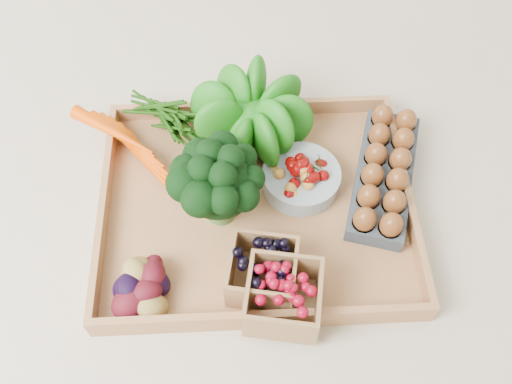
{
  "coord_description": "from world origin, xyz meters",
  "views": [
    {
      "loc": [
        -0.03,
        -0.55,
        0.88
      ],
      "look_at": [
        0.0,
        0.0,
        0.06
      ],
      "focal_mm": 40.0,
      "sensor_mm": 36.0,
      "label": 1
    }
  ],
  "objects_px": {
    "cherry_bowl": "(301,179)",
    "egg_carton": "(384,176)",
    "broccoli": "(219,195)",
    "tray": "(256,208)"
  },
  "relations": [
    {
      "from": "tray",
      "to": "egg_carton",
      "type": "height_order",
      "value": "egg_carton"
    },
    {
      "from": "cherry_bowl",
      "to": "egg_carton",
      "type": "relative_size",
      "value": 0.51
    },
    {
      "from": "tray",
      "to": "egg_carton",
      "type": "xyz_separation_m",
      "value": [
        0.24,
        0.04,
        0.02
      ]
    },
    {
      "from": "tray",
      "to": "egg_carton",
      "type": "relative_size",
      "value": 1.95
    },
    {
      "from": "broccoli",
      "to": "egg_carton",
      "type": "bearing_deg",
      "value": 10.87
    },
    {
      "from": "tray",
      "to": "cherry_bowl",
      "type": "height_order",
      "value": "cherry_bowl"
    },
    {
      "from": "tray",
      "to": "broccoli",
      "type": "relative_size",
      "value": 3.39
    },
    {
      "from": "tray",
      "to": "cherry_bowl",
      "type": "relative_size",
      "value": 3.85
    },
    {
      "from": "broccoli",
      "to": "cherry_bowl",
      "type": "height_order",
      "value": "broccoli"
    },
    {
      "from": "tray",
      "to": "broccoli",
      "type": "distance_m",
      "value": 0.1
    }
  ]
}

